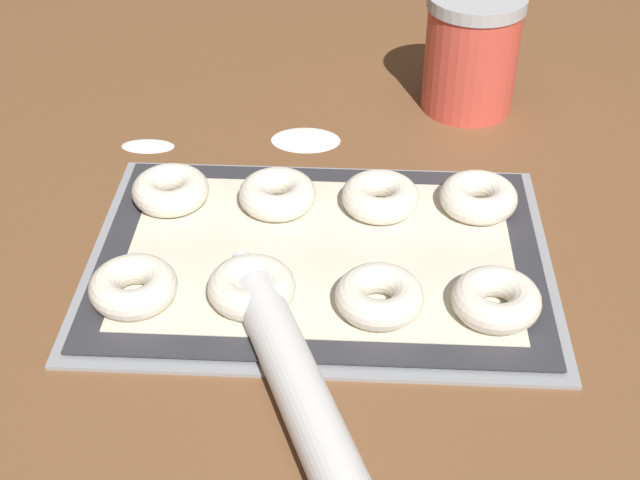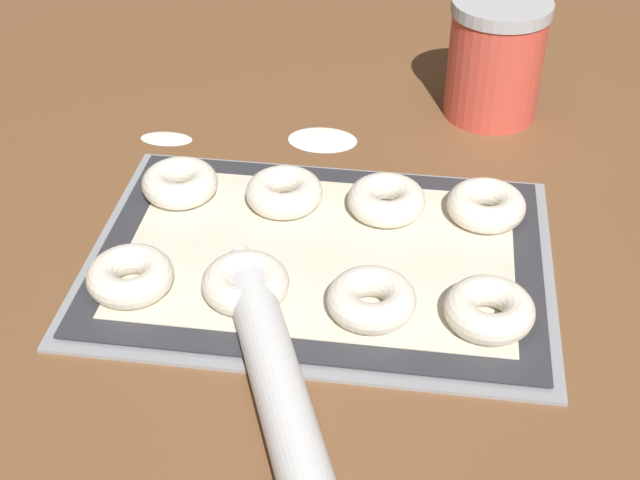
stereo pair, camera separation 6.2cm
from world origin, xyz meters
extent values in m
plane|color=brown|center=(0.00, 0.00, 0.00)|extent=(2.80, 2.80, 0.00)
cube|color=#93969B|center=(0.01, 0.01, 0.00)|extent=(0.47, 0.34, 0.01)
cube|color=#333338|center=(0.01, 0.01, 0.01)|extent=(0.45, 0.31, 0.00)
cube|color=beige|center=(0.01, 0.01, 0.01)|extent=(0.39, 0.26, 0.00)
torus|color=silver|center=(-0.16, -0.07, 0.03)|extent=(0.08, 0.08, 0.03)
torus|color=silver|center=(-0.05, -0.06, 0.03)|extent=(0.08, 0.08, 0.03)
torus|color=silver|center=(0.07, -0.07, 0.03)|extent=(0.08, 0.08, 0.03)
torus|color=silver|center=(0.18, -0.07, 0.03)|extent=(0.08, 0.08, 0.03)
torus|color=silver|center=(-0.16, 0.09, 0.03)|extent=(0.08, 0.08, 0.03)
torus|color=silver|center=(-0.04, 0.09, 0.03)|extent=(0.08, 0.08, 0.03)
torus|color=silver|center=(0.07, 0.09, 0.03)|extent=(0.08, 0.08, 0.03)
torus|color=silver|center=(0.17, 0.10, 0.03)|extent=(0.08, 0.08, 0.03)
cylinder|color=#DB4C3D|center=(0.18, 0.35, 0.07)|extent=(0.12, 0.12, 0.14)
cylinder|color=#B2B2B7|center=(0.18, 0.35, 0.14)|extent=(0.12, 0.12, 0.02)
cylinder|color=silver|center=(0.02, -0.23, 0.02)|extent=(0.18, 0.35, 0.04)
cylinder|color=silver|center=(-0.06, -0.04, 0.02)|extent=(0.04, 0.05, 0.02)
ellipsoid|color=white|center=(-0.02, 0.25, 0.00)|extent=(0.09, 0.06, 0.00)
ellipsoid|color=white|center=(-0.21, 0.22, 0.00)|extent=(0.07, 0.03, 0.00)
camera|label=1|loc=(0.04, -0.70, 0.57)|focal=50.00mm
camera|label=2|loc=(0.11, -0.69, 0.57)|focal=50.00mm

